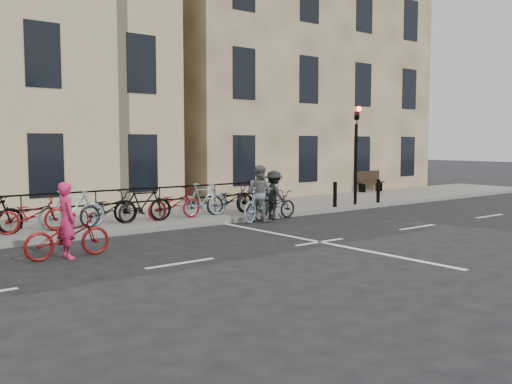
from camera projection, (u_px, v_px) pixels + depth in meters
ground at (320, 242)px, 14.13m from camera, size 120.00×120.00×0.00m
sidewalk at (72, 226)px, 16.31m from camera, size 46.00×4.00×0.15m
building_east at (266, 71)px, 29.31m from camera, size 14.00×10.00×12.00m
traffic_light at (356, 143)px, 21.14m from camera, size 0.18×0.30×3.90m
bollard_east at (335, 194)px, 20.49m from camera, size 0.14×0.14×0.90m
bollard_west at (378, 191)px, 21.98m from camera, size 0.14×0.14×0.90m
bench at (369, 180)px, 26.92m from camera, size 1.60×0.41×0.97m
parked_bikes at (124, 206)px, 16.24m from camera, size 11.45×1.23×1.05m
cyclist_pink at (67, 232)px, 12.16m from camera, size 1.84×0.66×1.64m
cyclist_grey at (259, 199)px, 17.73m from camera, size 1.88×1.15×1.76m
cyclist_dark at (274, 200)px, 18.24m from camera, size 1.77×1.02×1.57m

